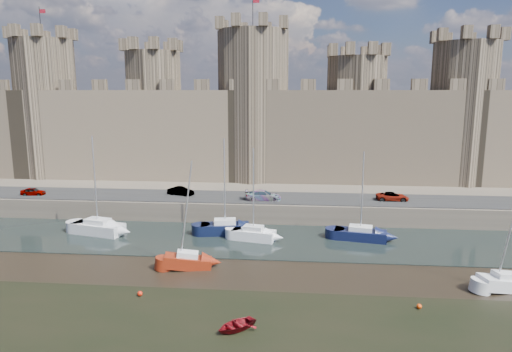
% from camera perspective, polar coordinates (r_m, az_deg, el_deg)
% --- Properties ---
extents(water_channel, '(160.00, 12.00, 0.08)m').
position_cam_1_polar(water_channel, '(51.86, -5.18, -7.84)').
color(water_channel, black).
rests_on(water_channel, ground).
extents(quay, '(160.00, 60.00, 2.50)m').
position_cam_1_polar(quay, '(86.20, -0.93, 0.49)').
color(quay, '#4C443A').
rests_on(quay, ground).
extents(road, '(160.00, 7.00, 0.10)m').
position_cam_1_polar(road, '(60.67, -3.54, -2.62)').
color(road, black).
rests_on(road, quay).
extents(castle, '(108.50, 11.00, 29.00)m').
position_cam_1_polar(castle, '(73.16, -2.46, 6.89)').
color(castle, '#42382B').
rests_on(castle, quay).
extents(car_0, '(3.21, 1.45, 1.07)m').
position_cam_1_polar(car_0, '(68.41, -26.10, -1.76)').
color(car_0, gray).
rests_on(car_0, quay).
extents(car_1, '(3.78, 2.17, 1.18)m').
position_cam_1_polar(car_1, '(62.22, -9.41, -1.90)').
color(car_1, gray).
rests_on(car_1, quay).
extents(car_2, '(4.69, 2.11, 1.33)m').
position_cam_1_polar(car_2, '(58.67, 0.89, -2.44)').
color(car_2, gray).
rests_on(car_2, quay).
extents(car_3, '(4.09, 1.89, 1.14)m').
position_cam_1_polar(car_3, '(61.02, 16.68, -2.48)').
color(car_3, gray).
rests_on(car_3, quay).
extents(sailboat_0, '(6.47, 3.76, 11.38)m').
position_cam_1_polar(sailboat_0, '(56.20, -19.15, -6.06)').
color(sailboat_0, silver).
rests_on(sailboat_0, ground).
extents(sailboat_1, '(5.82, 2.99, 11.13)m').
position_cam_1_polar(sailboat_1, '(53.20, -3.89, -6.42)').
color(sailboat_1, black).
rests_on(sailboat_1, ground).
extents(sailboat_2, '(5.06, 2.85, 10.30)m').
position_cam_1_polar(sailboat_2, '(51.02, -0.32, -7.19)').
color(sailboat_2, white).
rests_on(sailboat_2, ground).
extents(sailboat_3, '(5.96, 3.21, 9.90)m').
position_cam_1_polar(sailboat_3, '(52.44, 12.92, -7.03)').
color(sailboat_3, '#0E1433').
rests_on(sailboat_3, ground).
extents(sailboat_4, '(4.64, 2.53, 10.28)m').
position_cam_1_polar(sailboat_4, '(43.94, -8.53, -10.41)').
color(sailboat_4, maroon).
rests_on(sailboat_4, ground).
extents(sailboat_5, '(4.76, 2.80, 9.65)m').
position_cam_1_polar(sailboat_5, '(44.29, 28.69, -11.54)').
color(sailboat_5, silver).
rests_on(sailboat_5, ground).
extents(dinghy_4, '(3.64, 3.61, 0.62)m').
position_cam_1_polar(dinghy_4, '(33.49, -2.54, -18.17)').
color(dinghy_4, maroon).
rests_on(dinghy_4, ground).
extents(buoy_1, '(0.42, 0.42, 0.42)m').
position_cam_1_polar(buoy_1, '(39.39, -14.31, -14.05)').
color(buoy_1, red).
rests_on(buoy_1, ground).
extents(buoy_3, '(0.40, 0.40, 0.40)m').
position_cam_1_polar(buoy_3, '(38.34, 19.72, -15.09)').
color(buoy_3, '#E03F09').
rests_on(buoy_3, ground).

